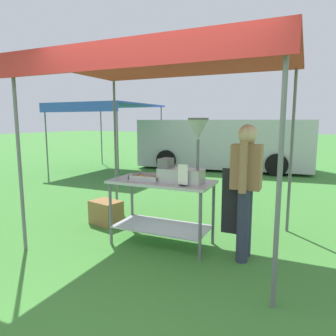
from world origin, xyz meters
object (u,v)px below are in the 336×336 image
(donut_fryer, at_px, (185,160))
(supply_crate, at_px, (106,212))
(donut_cart, at_px, (162,198))
(donut_tray, at_px, (147,178))
(van_silver, at_px, (224,144))
(menu_sign, at_px, (183,177))
(neighbour_tent, at_px, (106,107))
(stall_canopy, at_px, (165,66))
(vendor, at_px, (245,185))

(donut_fryer, distance_m, supply_crate, 1.85)
(donut_cart, height_order, supply_crate, donut_cart)
(donut_tray, height_order, van_silver, van_silver)
(menu_sign, bearing_deg, van_silver, 100.07)
(donut_fryer, bearing_deg, neighbour_tent, 133.41)
(donut_cart, xyz_separation_m, supply_crate, (-1.18, 0.38, -0.45))
(supply_crate, bearing_deg, stall_canopy, -13.43)
(menu_sign, xyz_separation_m, neighbour_tent, (-4.66, 5.06, 1.13))
(van_silver, bearing_deg, neighbour_tent, -148.36)
(stall_canopy, relative_size, vendor, 2.01)
(donut_tray, distance_m, menu_sign, 0.60)
(stall_canopy, distance_m, donut_cart, 1.71)
(vendor, height_order, neighbour_tent, neighbour_tent)
(donut_fryer, bearing_deg, donut_cart, 175.92)
(stall_canopy, bearing_deg, menu_sign, -38.89)
(neighbour_tent, bearing_deg, van_silver, 31.64)
(donut_tray, height_order, menu_sign, menu_sign)
(menu_sign, height_order, supply_crate, menu_sign)
(stall_canopy, bearing_deg, donut_fryer, -19.98)
(menu_sign, xyz_separation_m, supply_crate, (-1.56, 0.59, -0.80))
(stall_canopy, xyz_separation_m, donut_cart, (-0.00, -0.10, -1.71))
(donut_cart, relative_size, donut_fryer, 1.67)
(stall_canopy, height_order, donut_cart, stall_canopy)
(donut_fryer, relative_size, menu_sign, 3.11)
(menu_sign, distance_m, vendor, 0.74)
(van_silver, bearing_deg, vendor, -74.12)
(vendor, xyz_separation_m, neighbour_tent, (-5.36, 4.86, 1.21))
(donut_cart, bearing_deg, vendor, -0.10)
(donut_tray, distance_m, donut_fryer, 0.59)
(van_silver, relative_size, neighbour_tent, 1.95)
(donut_cart, height_order, donut_tray, donut_tray)
(menu_sign, bearing_deg, donut_cart, 151.30)
(donut_cart, xyz_separation_m, vendor, (1.08, -0.00, 0.27))
(donut_tray, relative_size, neighbour_tent, 0.14)
(vendor, distance_m, neighbour_tent, 7.34)
(donut_tray, bearing_deg, vendor, 1.99)
(stall_canopy, bearing_deg, donut_cart, -90.00)
(stall_canopy, bearing_deg, van_silver, 97.42)
(neighbour_tent, bearing_deg, stall_canopy, -48.02)
(donut_cart, relative_size, neighbour_tent, 0.45)
(donut_cart, relative_size, supply_crate, 2.49)
(donut_fryer, bearing_deg, van_silver, 99.99)
(donut_fryer, distance_m, van_silver, 7.08)
(menu_sign, distance_m, supply_crate, 1.84)
(supply_crate, relative_size, neighbour_tent, 0.18)
(menu_sign, relative_size, vendor, 0.16)
(vendor, bearing_deg, neighbour_tent, 137.84)
(vendor, bearing_deg, donut_cart, 179.90)
(donut_cart, distance_m, menu_sign, 0.56)
(donut_fryer, height_order, supply_crate, donut_fryer)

